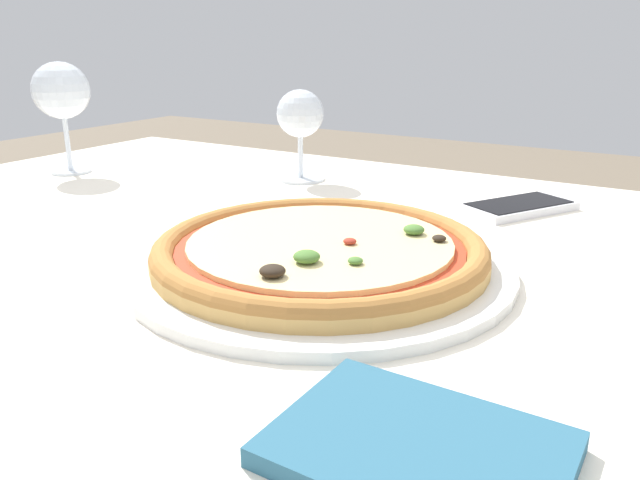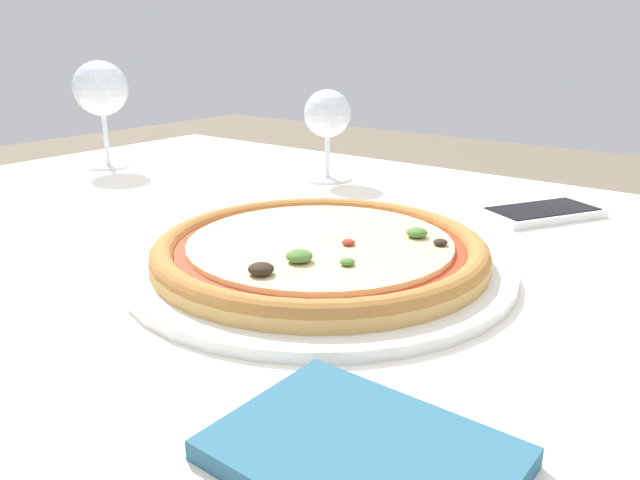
# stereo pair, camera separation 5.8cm
# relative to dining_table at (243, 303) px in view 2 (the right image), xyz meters

# --- Properties ---
(dining_table) EXTENTS (1.17, 0.91, 0.71)m
(dining_table) POSITION_rel_dining_table_xyz_m (0.00, 0.00, 0.00)
(dining_table) COLOR #997047
(dining_table) RESTS_ON ground_plane
(pizza_plate) EXTENTS (0.36, 0.36, 0.04)m
(pizza_plate) POSITION_rel_dining_table_xyz_m (0.15, -0.05, 0.11)
(pizza_plate) COLOR white
(pizza_plate) RESTS_ON dining_table
(wine_glass_far_left) EXTENTS (0.07, 0.07, 0.14)m
(wine_glass_far_left) POSITION_rel_dining_table_xyz_m (-0.07, 0.27, 0.19)
(wine_glass_far_left) COLOR silver
(wine_glass_far_left) RESTS_ON dining_table
(wine_glass_far_right) EXTENTS (0.09, 0.09, 0.17)m
(wine_glass_far_right) POSITION_rel_dining_table_xyz_m (-0.42, 0.12, 0.22)
(wine_glass_far_right) COLOR silver
(wine_glass_far_right) RESTS_ON dining_table
(cell_phone) EXTENTS (0.13, 0.16, 0.01)m
(cell_phone) POSITION_rel_dining_table_xyz_m (0.26, 0.26, 0.10)
(cell_phone) COLOR white
(cell_phone) RESTS_ON dining_table
(napkin_folded) EXTENTS (0.15, 0.11, 0.01)m
(napkin_folded) POSITION_rel_dining_table_xyz_m (0.34, -0.26, 0.10)
(napkin_folded) COLOR #2D607A
(napkin_folded) RESTS_ON dining_table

